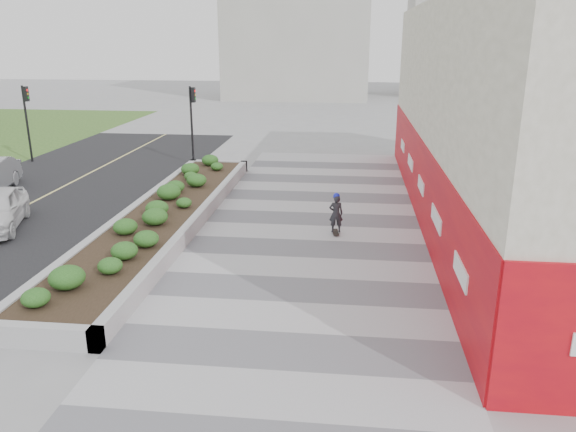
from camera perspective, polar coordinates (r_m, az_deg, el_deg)
name	(u,v)px	position (r m, az deg, el deg)	size (l,w,h in m)	color
ground	(291,321)	(14.05, 0.29, -10.59)	(160.00, 160.00, 0.00)	gray
walkway	(302,272)	(16.74, 1.39, -5.74)	(8.00, 36.00, 0.01)	#A8A8AD
building	(508,115)	(22.19, 21.44, 9.53)	(6.04, 24.08, 8.00)	#BBB59F
planter	(164,213)	(21.40, -12.47, 0.29)	(3.00, 18.00, 0.90)	#9E9EA0
street	(2,218)	(24.37, -27.04, -0.17)	(10.00, 40.00, 0.00)	black
traffic_signal_near	(192,113)	(31.25, -9.69, 10.23)	(0.33, 0.28, 4.20)	black
traffic_signal_far	(27,112)	(34.48, -25.01, 9.53)	(0.33, 0.28, 4.20)	black
distant_bldg_north_l	(299,7)	(67.69, 1.08, 20.45)	(16.00, 12.00, 20.00)	#ADAAA3
manhole_cover	(318,273)	(16.71, 3.10, -5.82)	(0.44, 0.44, 0.01)	#595654
skateboarder	(336,213)	(19.79, 4.90, 0.27)	(0.53, 0.74, 1.51)	beige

